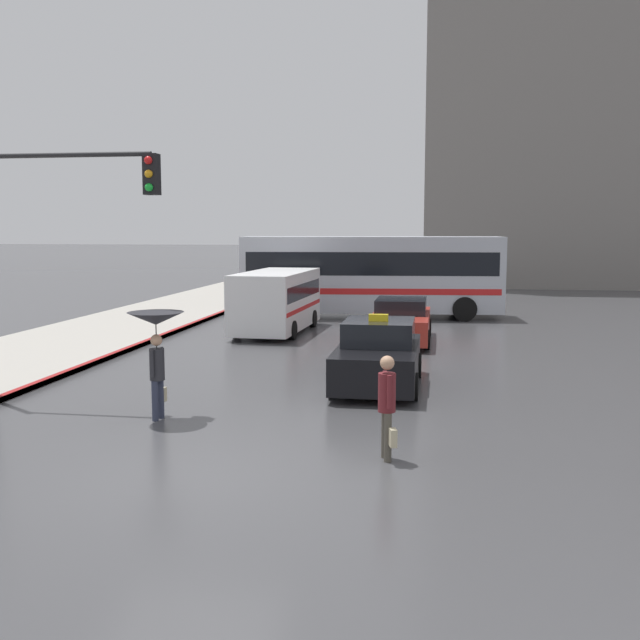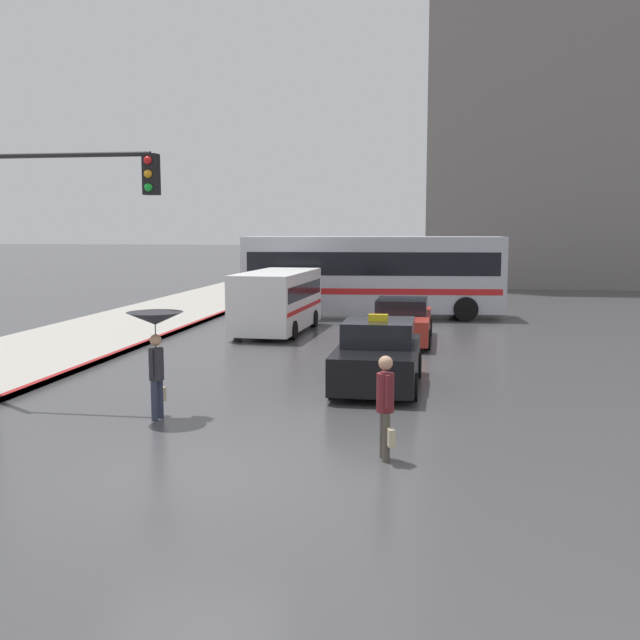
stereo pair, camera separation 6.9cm
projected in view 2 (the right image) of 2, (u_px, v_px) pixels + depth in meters
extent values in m
plane|color=#424244|center=(190.00, 478.00, 10.91)|extent=(300.00, 300.00, 0.00)
cube|color=black|center=(378.00, 363.00, 17.12)|extent=(1.80, 4.03, 0.80)
cube|color=black|center=(379.00, 332.00, 17.24)|extent=(1.58, 1.82, 0.55)
cylinder|color=black|center=(413.00, 387.00, 15.79)|extent=(0.20, 0.60, 0.60)
cylinder|color=black|center=(333.00, 384.00, 16.07)|extent=(0.20, 0.60, 0.60)
cylinder|color=black|center=(417.00, 365.00, 18.24)|extent=(0.20, 0.60, 0.60)
cylinder|color=black|center=(348.00, 363.00, 18.52)|extent=(0.20, 0.60, 0.60)
cube|color=yellow|center=(378.00, 318.00, 17.00)|extent=(0.44, 0.16, 0.16)
cube|color=#A52D23|center=(401.00, 325.00, 23.95)|extent=(1.80, 4.53, 0.75)
cube|color=black|center=(402.00, 306.00, 24.10)|extent=(1.58, 2.04, 0.46)
cylinder|color=black|center=(427.00, 340.00, 22.46)|extent=(0.20, 0.60, 0.60)
cylinder|color=black|center=(371.00, 338.00, 22.74)|extent=(0.20, 0.60, 0.60)
cylinder|color=black|center=(429.00, 327.00, 25.22)|extent=(0.20, 0.60, 0.60)
cylinder|color=black|center=(378.00, 326.00, 25.49)|extent=(0.20, 0.60, 0.60)
cube|color=white|center=(277.00, 300.00, 26.09)|extent=(2.22, 5.47, 1.96)
cube|color=black|center=(277.00, 290.00, 26.05)|extent=(2.22, 5.04, 0.51)
cube|color=red|center=(277.00, 307.00, 26.13)|extent=(2.23, 5.25, 0.14)
cylinder|color=black|center=(293.00, 330.00, 24.43)|extent=(0.23, 0.64, 0.63)
cylinder|color=black|center=(237.00, 329.00, 24.82)|extent=(0.23, 0.64, 0.63)
cylinder|color=black|center=(314.00, 319.00, 27.58)|extent=(0.23, 0.64, 0.63)
cylinder|color=black|center=(264.00, 317.00, 27.96)|extent=(0.23, 0.64, 0.63)
cube|color=#B2B7C1|center=(372.00, 274.00, 30.54)|extent=(10.64, 3.44, 3.02)
cube|color=black|center=(372.00, 263.00, 30.48)|extent=(10.12, 3.41, 0.92)
cube|color=red|center=(372.00, 289.00, 30.61)|extent=(10.33, 3.43, 0.24)
cylinder|color=black|center=(459.00, 303.00, 31.62)|extent=(0.98, 0.37, 0.96)
cylinder|color=black|center=(466.00, 309.00, 29.24)|extent=(0.98, 0.37, 0.96)
cylinder|color=black|center=(293.00, 302.00, 32.13)|extent=(0.98, 0.37, 0.96)
cylinder|color=black|center=(287.00, 308.00, 29.75)|extent=(0.98, 0.37, 0.96)
cylinder|color=#2D3347|center=(154.00, 401.00, 14.14)|extent=(0.14, 0.14, 0.76)
cylinder|color=#2D3347|center=(160.00, 398.00, 14.34)|extent=(0.14, 0.14, 0.76)
cylinder|color=#28282D|center=(156.00, 364.00, 14.16)|extent=(0.32, 0.32, 0.60)
sphere|color=tan|center=(156.00, 340.00, 14.10)|extent=(0.22, 0.22, 0.22)
cylinder|color=#28282D|center=(151.00, 364.00, 13.98)|extent=(0.08, 0.08, 0.51)
cylinder|color=#28282D|center=(161.00, 360.00, 14.32)|extent=(0.08, 0.08, 0.51)
cone|color=#232328|center=(155.00, 318.00, 14.05)|extent=(1.06, 1.06, 0.24)
cylinder|color=black|center=(156.00, 336.00, 14.09)|extent=(0.02, 0.02, 0.67)
cube|color=#BFB28C|center=(162.00, 395.00, 14.50)|extent=(0.13, 0.19, 0.28)
cylinder|color=#4C473D|center=(383.00, 434.00, 11.85)|extent=(0.15, 0.15, 0.77)
cylinder|color=#4C473D|center=(386.00, 438.00, 11.63)|extent=(0.15, 0.15, 0.77)
cylinder|color=maroon|center=(385.00, 393.00, 11.66)|extent=(0.34, 0.34, 0.61)
sphere|color=tan|center=(386.00, 363.00, 11.60)|extent=(0.23, 0.23, 0.23)
cylinder|color=maroon|center=(383.00, 387.00, 11.83)|extent=(0.09, 0.09, 0.52)
cylinder|color=maroon|center=(388.00, 392.00, 11.47)|extent=(0.09, 0.09, 0.52)
cube|color=#BFB28C|center=(391.00, 438.00, 11.49)|extent=(0.14, 0.20, 0.28)
cylinder|color=black|center=(64.00, 155.00, 14.96)|extent=(3.67, 0.10, 0.10)
cube|color=black|center=(151.00, 174.00, 14.71)|extent=(0.28, 0.28, 0.80)
sphere|color=red|center=(148.00, 160.00, 14.52)|extent=(0.16, 0.16, 0.16)
sphere|color=orange|center=(148.00, 174.00, 14.56)|extent=(0.16, 0.16, 0.16)
sphere|color=green|center=(148.00, 187.00, 14.59)|extent=(0.16, 0.16, 0.16)
cube|color=gray|center=(537.00, 74.00, 48.30)|extent=(13.64, 11.27, 27.10)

